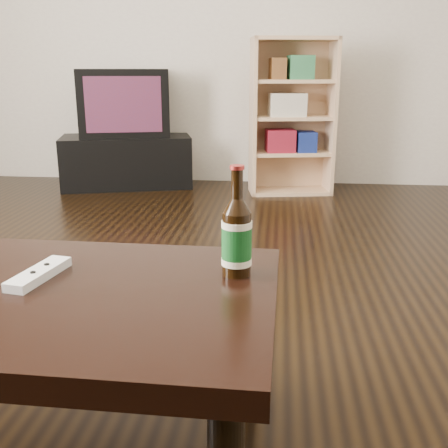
# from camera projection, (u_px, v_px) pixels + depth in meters

# --- Properties ---
(floor) EXTENTS (5.00, 6.00, 0.01)m
(floor) POSITION_uv_depth(u_px,v_px,m) (37.00, 370.00, 1.65)
(floor) COLOR black
(floor) RESTS_ON ground
(wall_back) EXTENTS (5.00, 0.02, 2.70)m
(wall_back) POSITION_uv_depth(u_px,v_px,m) (190.00, 12.00, 4.14)
(wall_back) COLOR silver
(wall_back) RESTS_ON ground
(tv_stand) EXTENTS (1.11, 0.76, 0.40)m
(tv_stand) POSITION_uv_depth(u_px,v_px,m) (127.00, 161.00, 4.24)
(tv_stand) COLOR black
(tv_stand) RESTS_ON floor
(tv) EXTENTS (0.77, 0.59, 0.51)m
(tv) POSITION_uv_depth(u_px,v_px,m) (124.00, 103.00, 4.11)
(tv) COLOR black
(tv) RESTS_ON tv_stand
(bookshelf) EXTENTS (0.65, 0.38, 1.14)m
(bookshelf) POSITION_uv_depth(u_px,v_px,m) (291.00, 114.00, 3.90)
(bookshelf) COLOR tan
(bookshelf) RESTS_ON floor
(coffee_table) EXTENTS (1.16, 0.69, 0.43)m
(coffee_table) POSITION_uv_depth(u_px,v_px,m) (23.00, 310.00, 1.20)
(coffee_table) COLOR black
(coffee_table) RESTS_ON floor
(beer_bottle) EXTENTS (0.07, 0.07, 0.26)m
(beer_bottle) POSITION_uv_depth(u_px,v_px,m) (237.00, 237.00, 1.23)
(beer_bottle) COLOR black
(beer_bottle) RESTS_ON coffee_table
(remote) EXTENTS (0.09, 0.20, 0.02)m
(remote) POSITION_uv_depth(u_px,v_px,m) (39.00, 274.00, 1.23)
(remote) COLOR silver
(remote) RESTS_ON coffee_table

